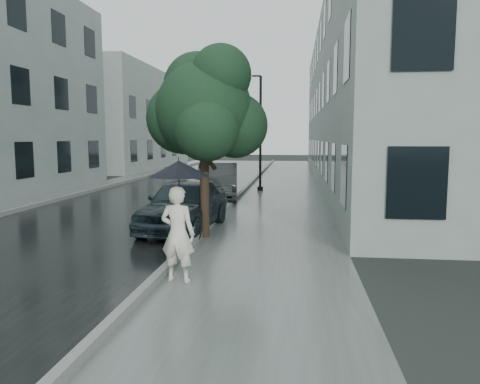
# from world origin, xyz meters

# --- Properties ---
(ground) EXTENTS (120.00, 120.00, 0.00)m
(ground) POSITION_xyz_m (0.00, 0.00, 0.00)
(ground) COLOR black
(ground) RESTS_ON ground
(sidewalk) EXTENTS (3.50, 60.00, 0.01)m
(sidewalk) POSITION_xyz_m (0.25, 12.00, 0.00)
(sidewalk) COLOR slate
(sidewalk) RESTS_ON ground
(kerb_near) EXTENTS (0.15, 60.00, 0.15)m
(kerb_near) POSITION_xyz_m (-1.57, 12.00, 0.07)
(kerb_near) COLOR slate
(kerb_near) RESTS_ON ground
(asphalt_road) EXTENTS (6.85, 60.00, 0.00)m
(asphalt_road) POSITION_xyz_m (-5.08, 12.00, 0.00)
(asphalt_road) COLOR black
(asphalt_road) RESTS_ON ground
(kerb_far) EXTENTS (0.15, 60.00, 0.15)m
(kerb_far) POSITION_xyz_m (-8.57, 12.00, 0.07)
(kerb_far) COLOR slate
(kerb_far) RESTS_ON ground
(sidewalk_far) EXTENTS (1.70, 60.00, 0.01)m
(sidewalk_far) POSITION_xyz_m (-9.50, 12.00, 0.00)
(sidewalk_far) COLOR #4C5451
(sidewalk_far) RESTS_ON ground
(building_near) EXTENTS (7.02, 36.00, 9.00)m
(building_near) POSITION_xyz_m (5.47, 19.50, 4.50)
(building_near) COLOR gray
(building_near) RESTS_ON ground
(building_far_b) EXTENTS (7.02, 18.00, 8.00)m
(building_far_b) POSITION_xyz_m (-13.77, 30.00, 4.00)
(building_far_b) COLOR gray
(building_far_b) RESTS_ON ground
(pedestrian) EXTENTS (0.67, 0.50, 1.69)m
(pedestrian) POSITION_xyz_m (-1.20, -0.61, 0.86)
(pedestrian) COLOR silver
(pedestrian) RESTS_ON sidewalk
(umbrella) EXTENTS (1.17, 1.17, 1.25)m
(umbrella) POSITION_xyz_m (-1.17, -0.58, 1.99)
(umbrella) COLOR black
(umbrella) RESTS_ON ground
(street_tree) EXTENTS (3.13, 2.85, 4.76)m
(street_tree) POSITION_xyz_m (-1.45, 3.20, 3.23)
(street_tree) COLOR #332619
(street_tree) RESTS_ON ground
(lamp_post) EXTENTS (0.85, 0.32, 5.47)m
(lamp_post) POSITION_xyz_m (-1.00, 13.68, 3.12)
(lamp_post) COLOR black
(lamp_post) RESTS_ON ground
(car_near) EXTENTS (2.05, 4.31, 1.42)m
(car_near) POSITION_xyz_m (-2.20, 4.00, 0.72)
(car_near) COLOR #1C2A2F
(car_near) RESTS_ON ground
(car_far) EXTENTS (2.12, 4.64, 1.48)m
(car_far) POSITION_xyz_m (-2.33, 10.37, 0.74)
(car_far) COLOR #212426
(car_far) RESTS_ON ground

